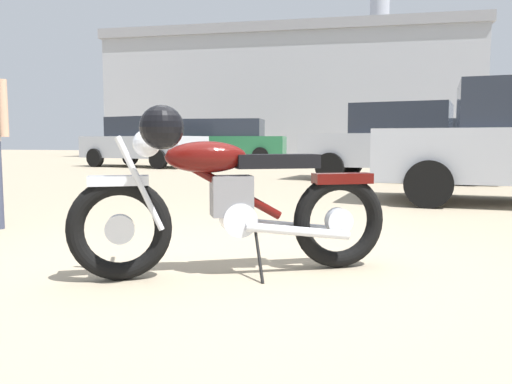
% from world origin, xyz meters
% --- Properties ---
extents(ground_plane, '(80.00, 80.00, 0.00)m').
position_xyz_m(ground_plane, '(0.00, 0.00, 0.00)').
color(ground_plane, gray).
extents(vintage_motorcycle, '(1.86, 1.19, 1.07)m').
position_xyz_m(vintage_motorcycle, '(-0.04, -0.34, 0.49)').
color(vintage_motorcycle, black).
rests_on(vintage_motorcycle, ground_plane).
extents(silver_sedan_mid, '(4.45, 2.52, 1.67)m').
position_xyz_m(silver_sedan_mid, '(-7.69, 12.09, 0.84)').
color(silver_sedan_mid, black).
rests_on(silver_sedan_mid, ground_plane).
extents(white_estate_far, '(4.38, 2.31, 1.67)m').
position_xyz_m(white_estate_far, '(0.82, 8.27, 0.84)').
color(white_estate_far, black).
rests_on(white_estate_far, ground_plane).
extents(blue_hatchback_right, '(4.44, 2.47, 1.67)m').
position_xyz_m(blue_hatchback_right, '(3.22, 16.56, 0.84)').
color(blue_hatchback_right, black).
rests_on(blue_hatchback_right, ground_plane).
extents(dark_sedan_left, '(4.91, 2.50, 1.74)m').
position_xyz_m(dark_sedan_left, '(-6.24, 15.98, 0.94)').
color(dark_sedan_left, black).
rests_on(dark_sedan_left, ground_plane).
extents(industrial_building, '(20.51, 14.12, 14.60)m').
position_xyz_m(industrial_building, '(-5.79, 27.46, 3.42)').
color(industrial_building, '#9EA0A8').
rests_on(industrial_building, ground_plane).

